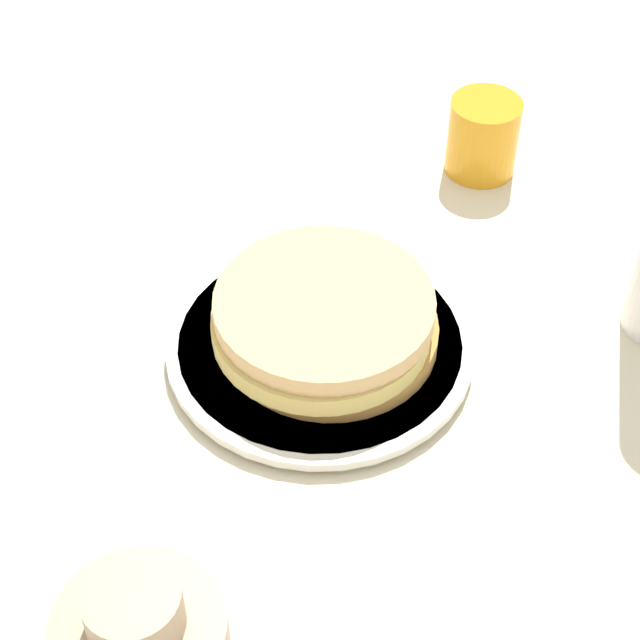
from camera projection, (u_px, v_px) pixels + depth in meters
ground_plane at (283, 363)px, 0.77m from camera, size 4.00×4.00×0.00m
plate at (320, 345)px, 0.77m from camera, size 0.22×0.22×0.01m
pancake_stack at (325, 321)px, 0.75m from camera, size 0.16×0.16×0.05m
juice_glass at (483, 136)px, 0.90m from camera, size 0.06×0.06×0.07m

